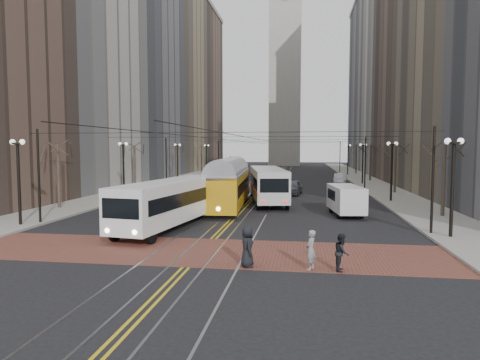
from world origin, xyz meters
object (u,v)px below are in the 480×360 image
(clock_tower, at_px, (286,41))
(pedestrian_a, at_px, (247,247))
(pedestrian_c, at_px, (342,252))
(sedan_silver, at_px, (340,179))
(transit_bus, at_px, (173,204))
(pedestrian_b, at_px, (311,250))
(rear_bus, at_px, (268,185))
(streetcar, at_px, (229,188))
(sedan_grey, at_px, (292,187))
(cargo_van, at_px, (346,201))

(clock_tower, height_order, pedestrian_a, clock_tower)
(pedestrian_c, bearing_deg, sedan_silver, 3.46)
(transit_bus, height_order, pedestrian_b, transit_bus)
(sedan_silver, distance_m, pedestrian_a, 44.10)
(rear_bus, bearing_deg, streetcar, -139.13)
(sedan_silver, bearing_deg, rear_bus, -105.79)
(pedestrian_c, bearing_deg, pedestrian_a, 98.32)
(sedan_grey, relative_size, pedestrian_b, 2.83)
(cargo_van, bearing_deg, rear_bus, 126.17)
(sedan_grey, height_order, pedestrian_a, pedestrian_a)
(transit_bus, height_order, cargo_van, transit_bus)
(streetcar, xyz_separation_m, pedestrian_b, (6.83, -18.71, -0.82))
(streetcar, relative_size, cargo_van, 2.75)
(clock_tower, relative_size, sedan_grey, 13.44)
(sedan_silver, bearing_deg, sedan_grey, -108.95)
(pedestrian_a, xyz_separation_m, pedestrian_c, (4.12, 0.00, -0.11))
(transit_bus, distance_m, sedan_grey, 22.32)
(sedan_grey, bearing_deg, sedan_silver, 70.85)
(pedestrian_b, bearing_deg, rear_bus, -149.82)
(clock_tower, xyz_separation_m, cargo_van, (8.50, -93.04, -34.80))
(clock_tower, distance_m, pedestrian_b, 114.16)
(transit_bus, bearing_deg, pedestrian_b, -36.07)
(cargo_van, xyz_separation_m, sedan_silver, (2.00, 27.95, -0.35))
(clock_tower, relative_size, cargo_van, 12.55)
(pedestrian_a, bearing_deg, pedestrian_b, -108.56)
(sedan_grey, bearing_deg, pedestrian_c, -78.01)
(rear_bus, bearing_deg, transit_bus, -120.89)
(transit_bus, bearing_deg, pedestrian_c, -32.15)
(cargo_van, distance_m, sedan_grey, 15.17)
(clock_tower, height_order, sedan_silver, clock_tower)
(transit_bus, distance_m, pedestrian_c, 13.66)
(streetcar, height_order, pedestrian_b, streetcar)
(transit_bus, relative_size, pedestrian_c, 7.78)
(pedestrian_c, bearing_deg, rear_bus, 20.87)
(pedestrian_c, bearing_deg, sedan_grey, 13.69)
(rear_bus, distance_m, pedestrian_a, 22.55)
(sedan_silver, distance_m, pedestrian_c, 43.56)
(sedan_grey, xyz_separation_m, sedan_silver, (6.50, 13.46, -0.03))
(clock_tower, height_order, transit_bus, clock_tower)
(transit_bus, xyz_separation_m, pedestrian_b, (8.99, -8.93, -0.69))
(cargo_van, xyz_separation_m, pedestrian_b, (-3.01, -15.46, -0.28))
(sedan_silver, xyz_separation_m, pedestrian_c, (-3.69, -43.41, 0.01))
(transit_bus, xyz_separation_m, pedestrian_a, (6.20, -8.93, -0.64))
(pedestrian_a, bearing_deg, sedan_grey, -21.05)
(pedestrian_a, bearing_deg, clock_tower, -17.14)
(streetcar, bearing_deg, pedestrian_a, -81.43)
(transit_bus, height_order, rear_bus, rear_bus)
(clock_tower, xyz_separation_m, pedestrian_b, (5.49, -108.50, -35.08))
(rear_bus, xyz_separation_m, sedan_grey, (2.20, 7.43, -0.82))
(sedan_grey, relative_size, pedestrian_a, 2.68)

